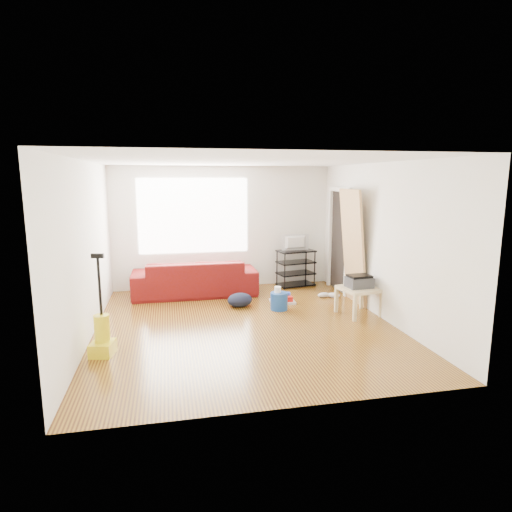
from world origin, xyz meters
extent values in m
cube|color=#3F200F|center=(0.00, 0.00, 0.00)|extent=(4.50, 5.00, 0.01)
cube|color=white|center=(0.00, 0.00, 2.50)|extent=(4.50, 5.00, 0.01)
cube|color=white|center=(0.00, 2.50, 1.25)|extent=(4.50, 0.01, 2.50)
cube|color=white|center=(0.00, -2.50, 1.25)|extent=(4.50, 0.01, 2.50)
cube|color=white|center=(-2.25, 0.00, 1.25)|extent=(0.01, 5.00, 2.50)
cube|color=white|center=(2.25, 0.00, 1.25)|extent=(0.01, 5.00, 2.50)
cube|color=white|center=(-0.60, 2.48, 1.50)|extent=(2.20, 0.01, 1.50)
cube|color=white|center=(2.21, 1.25, 1.00)|extent=(0.06, 0.08, 2.00)
cube|color=white|center=(2.21, 2.15, 1.00)|extent=(0.06, 0.08, 2.00)
cube|color=white|center=(2.21, 1.70, 2.04)|extent=(0.06, 0.98, 0.08)
cube|color=black|center=(2.24, 1.70, 1.00)|extent=(0.01, 0.86, 1.98)
imported|color=#580D13|center=(-0.64, 1.95, 0.00)|extent=(2.38, 0.93, 0.70)
cube|color=black|center=(1.50, 2.22, 0.03)|extent=(0.83, 0.57, 0.03)
cube|color=black|center=(1.50, 2.22, 0.27)|extent=(0.83, 0.57, 0.03)
cube|color=black|center=(1.50, 2.22, 0.51)|extent=(0.83, 0.57, 0.03)
cube|color=black|center=(1.50, 2.22, 0.75)|extent=(0.83, 0.57, 0.03)
cylinder|color=black|center=(1.19, 1.97, 0.38)|extent=(0.03, 0.03, 0.76)
cylinder|color=black|center=(1.12, 2.34, 0.38)|extent=(0.03, 0.03, 0.76)
cylinder|color=black|center=(1.88, 2.10, 0.38)|extent=(0.03, 0.03, 0.76)
cylinder|color=black|center=(1.81, 2.47, 0.38)|extent=(0.03, 0.03, 0.76)
imported|color=black|center=(1.50, 2.22, 0.93)|extent=(0.58, 0.08, 0.33)
cube|color=#D0B790|center=(1.95, 0.12, 0.44)|extent=(0.68, 0.68, 0.05)
cube|color=#D0B790|center=(1.75, -0.18, 0.21)|extent=(0.05, 0.05, 0.42)
cube|color=#D0B790|center=(1.64, 0.33, 0.21)|extent=(0.05, 0.05, 0.42)
cube|color=#D0B790|center=(2.26, -0.08, 0.21)|extent=(0.05, 0.05, 0.42)
cube|color=#D0B790|center=(2.15, 0.43, 0.21)|extent=(0.05, 0.05, 0.42)
cube|color=#323235|center=(1.95, 0.12, 0.56)|extent=(0.42, 0.34, 0.17)
cube|color=black|center=(1.95, 0.12, 0.66)|extent=(0.38, 0.30, 0.04)
cylinder|color=navy|center=(0.73, 0.67, 0.00)|extent=(0.33, 0.33, 0.30)
cylinder|color=white|center=(0.71, 0.69, 0.20)|extent=(0.11, 0.11, 0.10)
cube|color=white|center=(0.90, 1.07, 0.02)|extent=(0.47, 0.39, 0.04)
cube|color=red|center=(0.99, 1.00, 0.08)|extent=(0.17, 0.12, 0.09)
cube|color=#5E208B|center=(0.81, 1.12, 0.07)|extent=(0.21, 0.16, 0.07)
cube|color=blue|center=(1.00, 1.16, 0.10)|extent=(0.13, 0.12, 0.12)
ellipsoid|color=black|center=(0.09, 0.97, 0.00)|extent=(0.52, 0.45, 0.25)
ellipsoid|color=silver|center=(1.76, 1.23, 0.05)|extent=(0.25, 0.12, 0.10)
ellipsoid|color=silver|center=(1.94, 1.18, 0.05)|extent=(0.26, 0.21, 0.10)
cube|color=yellow|center=(-2.00, -0.76, 0.09)|extent=(0.34, 0.37, 0.18)
cylinder|color=yellow|center=(-2.00, -0.71, 0.35)|extent=(0.20, 0.20, 0.34)
cylinder|color=black|center=(-2.00, -0.68, 0.89)|extent=(0.04, 0.04, 0.74)
cube|color=black|center=(-2.00, -0.68, 1.29)|extent=(0.16, 0.07, 0.06)
cube|color=tan|center=(2.13, 0.81, 0.00)|extent=(0.26, 0.83, 2.07)
camera|label=1|loc=(-1.12, -6.26, 2.25)|focal=30.00mm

